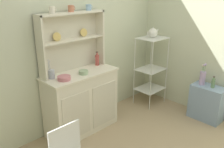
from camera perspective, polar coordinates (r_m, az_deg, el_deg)
The scene contains 15 objects.
wall_back at distance 3.38m, azimuth -9.09°, elevation 8.00°, with size 3.84×0.05×2.50m, color beige.
hutch_cabinet at distance 3.38m, azimuth -7.23°, elevation -6.39°, with size 1.03×0.45×0.86m.
hutch_shelf_unit at distance 3.23m, azimuth -9.70°, elevation 8.49°, with size 0.96×0.18×0.78m.
bakers_rack at distance 4.10m, azimuth 9.19°, elevation 2.13°, with size 0.46×0.37×1.16m.
side_shelf_blue at distance 3.98m, azimuth 21.49°, elevation -6.34°, with size 0.28×0.48×0.54m, color #849EBC.
cup_cream_0 at distance 3.00m, azimuth -13.99°, elevation 14.51°, with size 0.08×0.07×0.09m.
cup_terracotta_1 at distance 3.14m, azimuth -9.65°, elevation 15.00°, with size 0.09×0.07×0.08m.
cup_sky_2 at distance 3.31m, azimuth -5.55°, elevation 15.40°, with size 0.09×0.07×0.08m.
bowl_mixing_large at distance 3.00m, azimuth -11.27°, elevation -0.94°, with size 0.16×0.16×0.05m, color #D17A84.
bowl_floral_medium at distance 3.16m, azimuth -6.77°, elevation 0.42°, with size 0.12×0.12×0.05m, color #9EB78E.
jam_bottle at distance 3.48m, azimuth -3.52°, elevation 3.40°, with size 0.06×0.06×0.20m.
utensil_jar at distance 3.07m, azimuth -14.12°, elevation 0.03°, with size 0.08×0.08×0.25m.
porcelain_teapot at distance 3.97m, azimuth 9.60°, elevation 9.53°, with size 0.24×0.15×0.17m.
flower_vase at distance 3.87m, azimuth 20.61°, elevation -0.71°, with size 0.09×0.09×0.34m.
oil_bottle at distance 3.83m, azimuth 22.77°, elevation -1.97°, with size 0.05×0.05×0.18m.
Camera 1 is at (-1.90, -1.08, 1.94)m, focal length 38.71 mm.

